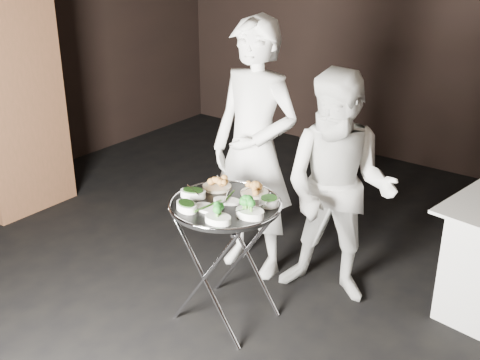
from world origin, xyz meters
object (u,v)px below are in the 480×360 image
Objects in this scene: waiter_left at (255,151)px; waiter_right at (338,190)px; tray_stand at (226,256)px; serving_tray at (225,205)px.

waiter_left is 0.68m from waiter_right.
tray_stand is 0.87m from waiter_right.
tray_stand is 0.37m from serving_tray.
waiter_left is (-0.24, 0.63, 0.48)m from tray_stand.
waiter_left is 1.17× the size of waiter_right.
serving_tray is 0.69m from waiter_left.
serving_tray is at bearing 0.00° from tray_stand.
serving_tray reaches higher than tray_stand.
waiter_right is (0.42, 0.67, 0.34)m from tray_stand.
serving_tray is 0.44× the size of waiter_right.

